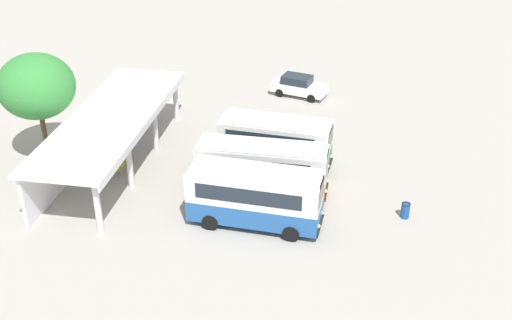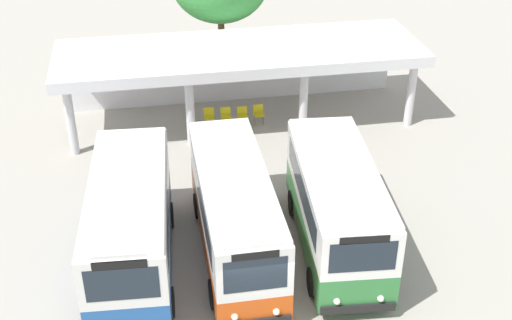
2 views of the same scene
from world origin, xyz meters
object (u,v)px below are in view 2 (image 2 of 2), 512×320
waiting_chair_end_by_column (209,116)px  city_bus_nearest_orange (131,223)px  city_bus_second_in_row (235,211)px  city_bus_middle_cream (337,204)px  waiting_chair_fourth_seat (258,112)px  waiting_chair_second_from_end (226,115)px  waiting_chair_middle_seat (243,114)px

waiting_chair_end_by_column → city_bus_nearest_orange: bearing=-110.5°
city_bus_second_in_row → waiting_chair_end_by_column: bearing=88.6°
city_bus_middle_cream → waiting_chair_end_by_column: size_ratio=8.27×
waiting_chair_fourth_seat → waiting_chair_second_from_end: bearing=-179.1°
city_bus_nearest_orange → city_bus_second_in_row: size_ratio=0.96×
city_bus_second_in_row → waiting_chair_fourth_seat: bearing=75.0°
city_bus_second_in_row → waiting_chair_middle_seat: size_ratio=8.89×
waiting_chair_middle_seat → city_bus_second_in_row: bearing=-100.7°
waiting_chair_second_from_end → waiting_chair_middle_seat: bearing=-4.5°
city_bus_nearest_orange → city_bus_middle_cream: bearing=-0.9°
waiting_chair_end_by_column → waiting_chair_fourth_seat: 2.21m
city_bus_second_in_row → waiting_chair_end_by_column: city_bus_second_in_row is taller
waiting_chair_end_by_column → city_bus_second_in_row: bearing=-91.4°
waiting_chair_second_from_end → waiting_chair_end_by_column: bearing=173.3°
city_bus_nearest_orange → city_bus_middle_cream: 6.52m
city_bus_nearest_orange → city_bus_middle_cream: size_ratio=1.03×
city_bus_second_in_row → city_bus_middle_cream: bearing=-5.1°
city_bus_second_in_row → waiting_chair_middle_seat: city_bus_second_in_row is taller
city_bus_second_in_row → waiting_chair_end_by_column: (0.23, 9.17, -1.20)m
city_bus_second_in_row → waiting_chair_fourth_seat: (2.44, 9.11, -1.20)m
city_bus_middle_cream → waiting_chair_middle_seat: city_bus_middle_cream is taller
waiting_chair_second_from_end → waiting_chair_middle_seat: same height
city_bus_middle_cream → waiting_chair_end_by_column: 10.01m
city_bus_second_in_row → waiting_chair_fourth_seat: 9.50m
city_bus_nearest_orange → waiting_chair_second_from_end: (4.23, 9.27, -1.28)m
waiting_chair_end_by_column → waiting_chair_fourth_seat: size_ratio=1.00×
waiting_chair_second_from_end → waiting_chair_fourth_seat: (1.47, 0.02, 0.00)m
city_bus_middle_cream → waiting_chair_middle_seat: (-1.56, 9.32, -1.24)m
city_bus_middle_cream → waiting_chair_second_from_end: bearing=103.8°
city_bus_second_in_row → waiting_chair_second_from_end: (0.97, 9.09, -1.20)m
city_bus_nearest_orange → city_bus_middle_cream: (6.52, -0.10, -0.04)m
waiting_chair_end_by_column → waiting_chair_middle_seat: 1.48m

